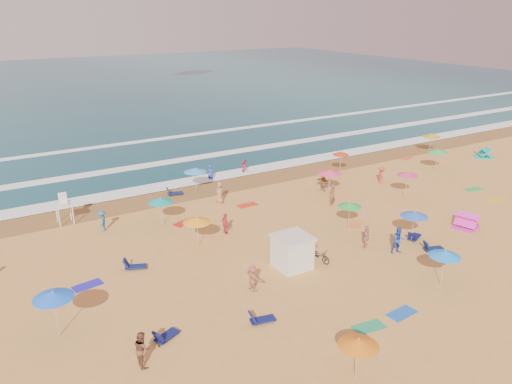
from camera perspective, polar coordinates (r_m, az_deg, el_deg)
ground at (r=35.61m, az=3.65°, el=-5.40°), size 220.00×220.00×0.00m
ocean at (r=112.93m, az=-21.59°, el=10.98°), size 220.00×140.00×0.18m
wet_sand at (r=45.64m, az=-5.22°, el=0.44°), size 220.00×220.00×0.00m
surf_foam at (r=53.33m, az=-9.38°, el=3.28°), size 200.00×18.70×0.05m
cabana at (r=31.58m, az=4.17°, el=-6.91°), size 2.00×2.00×2.00m
cabana_roof at (r=31.11m, az=4.22°, el=-5.17°), size 2.20×2.20×0.12m
bicycle at (r=32.64m, az=7.21°, el=-7.17°), size 1.00×1.79×0.89m
lifeguard_stand at (r=40.35m, az=-21.05°, el=-2.00°), size 1.20×1.20×2.10m
beach_umbrellas at (r=37.69m, az=7.99°, el=-0.61°), size 54.94×27.73×0.79m
loungers at (r=38.16m, az=13.27°, el=-3.84°), size 49.27×20.95×0.34m
towels at (r=36.47m, az=7.31°, el=-4.87°), size 48.72×22.14×0.03m
popup_tents at (r=50.34m, az=23.98°, el=1.34°), size 20.29×13.63×1.20m
beachgoers at (r=36.53m, az=-0.37°, el=-3.27°), size 38.76×23.33×2.11m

